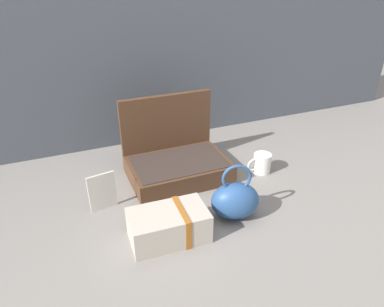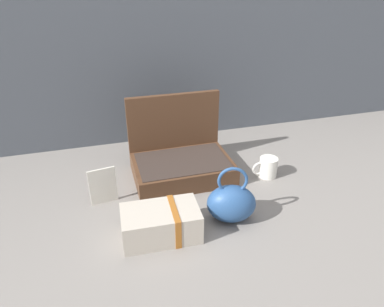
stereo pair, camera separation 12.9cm
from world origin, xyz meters
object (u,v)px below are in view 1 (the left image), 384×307
Objects in this scene: coffee_mug at (262,163)px; info_card_left at (102,192)px; teal_pouch_handbag at (235,200)px; open_suitcase at (175,160)px; cream_toiletry_bag at (170,225)px.

info_card_left is at bearing -179.85° from coffee_mug.
info_card_left is at bearing 151.32° from teal_pouch_handbag.
teal_pouch_handbag is 0.36m from coffee_mug.
coffee_mug is (0.36, -0.13, -0.03)m from open_suitcase.
coffee_mug is (0.52, 0.25, -0.01)m from cream_toiletry_bag.
info_card_left reaches higher than cream_toiletry_bag.
cream_toiletry_bag is at bearing -63.63° from info_card_left.
open_suitcase reaches higher than info_card_left.
cream_toiletry_bag is at bearing -176.89° from teal_pouch_handbag.
coffee_mug is at bearing -8.68° from info_card_left.
teal_pouch_handbag is (0.09, -0.36, 0.00)m from open_suitcase.
cream_toiletry_bag is 0.58m from coffee_mug.
coffee_mug is at bearing -19.37° from open_suitcase.
open_suitcase reaches higher than teal_pouch_handbag.
open_suitcase is 1.88× the size of teal_pouch_handbag.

